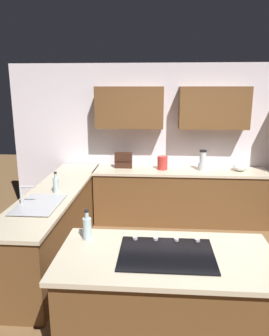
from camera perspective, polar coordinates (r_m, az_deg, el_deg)
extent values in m
plane|color=brown|center=(4.09, 10.88, -18.84)|extent=(14.00, 14.00, 0.00)
cube|color=silver|center=(5.61, 9.09, 4.55)|extent=(6.00, 0.10, 2.60)
cube|color=brown|center=(5.38, 13.85, 10.31)|extent=(1.10, 0.34, 0.66)
cube|color=brown|center=(5.33, -0.87, 10.67)|extent=(1.10, 0.34, 0.66)
cube|color=brown|center=(5.45, 8.02, -5.15)|extent=(2.80, 0.60, 0.86)
cube|color=beige|center=(5.32, 8.18, -0.56)|extent=(2.84, 0.64, 0.04)
cube|color=brown|center=(4.54, -13.47, -9.37)|extent=(0.60, 2.90, 0.86)
cube|color=beige|center=(4.39, -13.80, -3.96)|extent=(0.64, 2.94, 0.04)
cube|color=brown|center=(2.94, 5.44, -23.10)|extent=(1.68, 0.82, 0.86)
cube|color=beige|center=(2.70, 5.67, -15.44)|extent=(1.76, 0.90, 0.04)
cube|color=#515456|center=(4.00, -15.68, -5.44)|extent=(0.40, 0.30, 0.02)
cube|color=#515456|center=(3.70, -17.44, -7.16)|extent=(0.40, 0.30, 0.02)
cube|color=#B7BABF|center=(3.84, -16.53, -6.14)|extent=(0.46, 0.70, 0.01)
cylinder|color=#B7BABF|center=(3.89, -19.40, -4.68)|extent=(0.03, 0.03, 0.22)
cylinder|color=#B7BABF|center=(3.83, -18.43, -3.18)|extent=(0.18, 0.02, 0.02)
cube|color=black|center=(2.68, 5.68, -14.93)|extent=(0.76, 0.56, 0.01)
cylinder|color=#B2B2B7|center=(2.90, 11.05, -12.43)|extent=(0.04, 0.04, 0.02)
cylinder|color=#B2B2B7|center=(2.88, 7.41, -12.44)|extent=(0.04, 0.04, 0.02)
cylinder|color=#B2B2B7|center=(2.88, 3.75, -12.40)|extent=(0.04, 0.04, 0.02)
cylinder|color=#B2B2B7|center=(2.88, 0.08, -12.31)|extent=(0.04, 0.04, 0.02)
cylinder|color=silver|center=(5.36, 11.93, 0.21)|extent=(0.15, 0.15, 0.11)
cylinder|color=silver|center=(5.32, 12.01, 1.80)|extent=(0.11, 0.11, 0.19)
cylinder|color=black|center=(5.30, 12.07, 2.97)|extent=(0.12, 0.12, 0.03)
ellipsoid|color=white|center=(5.47, 18.17, 0.18)|extent=(0.23, 0.23, 0.13)
cube|color=#381E14|center=(5.38, -1.98, 1.38)|extent=(0.29, 0.10, 0.26)
cube|color=#381E14|center=(5.32, -2.04, 1.25)|extent=(0.27, 0.02, 0.02)
cylinder|color=red|center=(5.29, 4.97, 0.91)|extent=(0.17, 0.17, 0.22)
cylinder|color=silver|center=(4.23, -13.73, -2.98)|extent=(0.07, 0.07, 0.19)
cylinder|color=silver|center=(4.20, -13.82, -1.34)|extent=(0.03, 0.03, 0.06)
cylinder|color=black|center=(4.19, -13.86, -0.81)|extent=(0.04, 0.04, 0.02)
cylinder|color=silver|center=(2.91, -8.37, -10.60)|extent=(0.08, 0.08, 0.20)
cylinder|color=silver|center=(2.86, -8.46, -8.27)|extent=(0.03, 0.03, 0.06)
cylinder|color=black|center=(2.84, -8.49, -7.52)|extent=(0.04, 0.04, 0.02)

